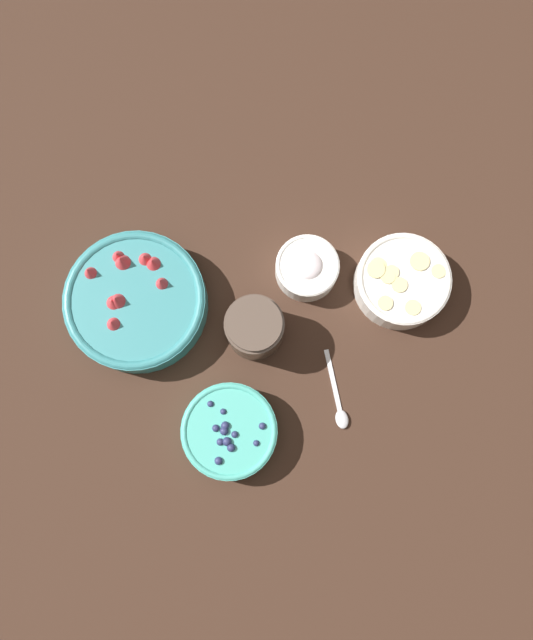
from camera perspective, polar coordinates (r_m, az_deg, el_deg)
ground_plane at (r=1.08m, az=1.34°, el=-4.02°), size 4.00×4.00×0.00m
bowl_strawberries at (r=1.09m, az=-11.86°, el=1.71°), size 0.24×0.24×0.08m
bowl_blueberries at (r=1.05m, az=-3.40°, el=-10.11°), size 0.16×0.16×0.06m
bowl_bananas at (r=1.10m, az=12.28°, el=3.48°), size 0.16×0.16×0.06m
bowl_cream at (r=1.08m, az=3.73°, el=4.78°), size 0.11×0.11×0.06m
jar_chocolate at (r=1.04m, az=-1.08°, el=-0.78°), size 0.10×0.10×0.10m
spoon at (r=1.08m, az=6.60°, el=-7.67°), size 0.03×0.14×0.01m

